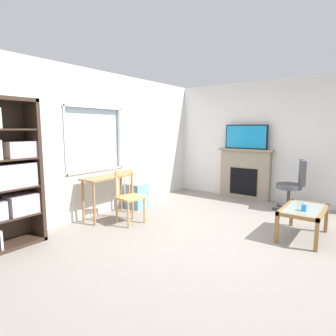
% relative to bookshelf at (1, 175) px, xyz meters
% --- Properties ---
extents(ground, '(6.25, 5.65, 0.02)m').
position_rel_bookshelf_xyz_m(ground, '(2.03, -2.08, -1.00)').
color(ground, gray).
extents(wall_back_with_window, '(5.25, 0.15, 2.62)m').
position_rel_bookshelf_xyz_m(wall_back_with_window, '(2.06, 0.24, 0.31)').
color(wall_back_with_window, silver).
rests_on(wall_back_with_window, ground).
extents(wall_right, '(0.12, 4.85, 2.62)m').
position_rel_bookshelf_xyz_m(wall_right, '(4.71, -2.08, 0.32)').
color(wall_right, silver).
rests_on(wall_right, ground).
extents(bookshelf, '(0.90, 0.38, 1.99)m').
position_rel_bookshelf_xyz_m(bookshelf, '(0.00, 0.00, 0.00)').
color(bookshelf, '#38281E').
rests_on(bookshelf, ground).
extents(desk_under_window, '(1.00, 0.39, 0.76)m').
position_rel_bookshelf_xyz_m(desk_under_window, '(1.73, -0.11, -0.37)').
color(desk_under_window, '#A37547').
rests_on(desk_under_window, ground).
extents(wooden_chair, '(0.47, 0.46, 0.90)m').
position_rel_bookshelf_xyz_m(wooden_chair, '(1.72, -0.62, -0.53)').
color(wooden_chair, tan).
rests_on(wooden_chair, ground).
extents(plastic_drawer_unit, '(0.35, 0.40, 0.49)m').
position_rel_bookshelf_xyz_m(plastic_drawer_unit, '(2.51, -0.06, -0.74)').
color(plastic_drawer_unit, '#72ADDB').
rests_on(plastic_drawer_unit, ground).
extents(fireplace, '(0.26, 1.24, 1.14)m').
position_rel_bookshelf_xyz_m(fireplace, '(4.56, -1.54, -0.42)').
color(fireplace, gray).
rests_on(fireplace, ground).
extents(tv, '(0.06, 0.96, 0.54)m').
position_rel_bookshelf_xyz_m(tv, '(4.54, -1.54, 0.42)').
color(tv, black).
rests_on(tv, fireplace).
extents(office_chair, '(0.58, 0.56, 1.00)m').
position_rel_bookshelf_xyz_m(office_chair, '(4.13, -2.69, -0.43)').
color(office_chair, '#4C4C51').
rests_on(office_chair, ground).
extents(coffee_table, '(0.92, 0.55, 0.44)m').
position_rel_bookshelf_xyz_m(coffee_table, '(2.76, -3.13, -0.62)').
color(coffee_table, '#8C9E99').
rests_on(coffee_table, ground).
extents(sippy_cup, '(0.07, 0.07, 0.09)m').
position_rel_bookshelf_xyz_m(sippy_cup, '(2.60, -3.17, -0.50)').
color(sippy_cup, '#337FD6').
rests_on(sippy_cup, coffee_table).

